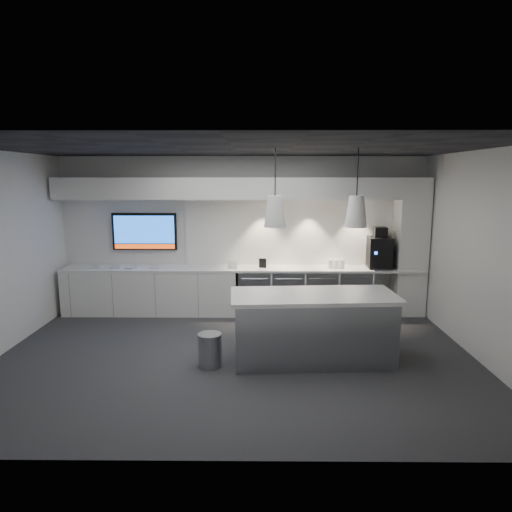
{
  "coord_description": "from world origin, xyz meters",
  "views": [
    {
      "loc": [
        0.35,
        -6.36,
        2.63
      ],
      "look_at": [
        0.29,
        1.1,
        1.32
      ],
      "focal_mm": 32.0,
      "sensor_mm": 36.0,
      "label": 1
    }
  ],
  "objects_px": {
    "island": "(313,327)",
    "coffee_machine": "(380,251)",
    "wall_tv": "(145,231)",
    "bin": "(210,350)"
  },
  "relations": [
    {
      "from": "coffee_machine",
      "to": "wall_tv",
      "type": "bearing_deg",
      "value": -179.55
    },
    {
      "from": "island",
      "to": "bin",
      "type": "distance_m",
      "value": 1.5
    },
    {
      "from": "island",
      "to": "coffee_machine",
      "type": "height_order",
      "value": "coffee_machine"
    },
    {
      "from": "bin",
      "to": "coffee_machine",
      "type": "height_order",
      "value": "coffee_machine"
    },
    {
      "from": "bin",
      "to": "coffee_machine",
      "type": "distance_m",
      "value": 4.03
    },
    {
      "from": "wall_tv",
      "to": "island",
      "type": "distance_m",
      "value": 4.1
    },
    {
      "from": "wall_tv",
      "to": "bin",
      "type": "bearing_deg",
      "value": -60.78
    },
    {
      "from": "wall_tv",
      "to": "island",
      "type": "xyz_separation_m",
      "value": [
        3.01,
        -2.57,
        -1.06
      ]
    },
    {
      "from": "wall_tv",
      "to": "bin",
      "type": "relative_size",
      "value": 2.67
    },
    {
      "from": "island",
      "to": "coffee_machine",
      "type": "xyz_separation_m",
      "value": [
        1.52,
        2.32,
        0.72
      ]
    }
  ]
}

